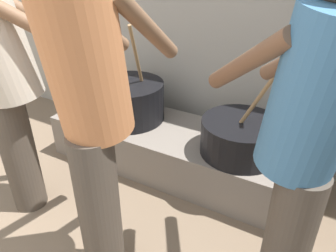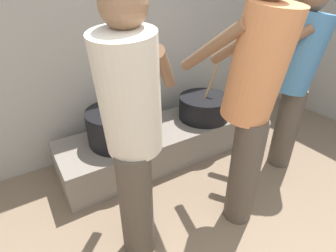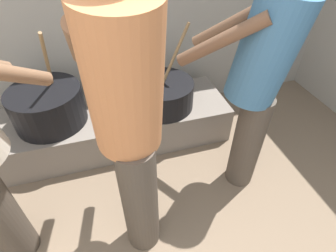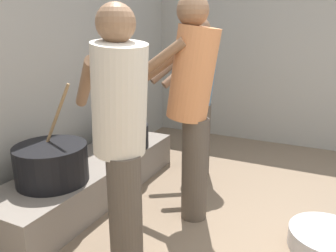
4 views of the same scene
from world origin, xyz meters
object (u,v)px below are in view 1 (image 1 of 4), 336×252
(cook_in_orange_shirt, at_px, (90,99))
(cook_in_blue_shirt, at_px, (306,139))
(cook_in_cream_shirt, at_px, (5,73))
(cooking_pot_main, at_px, (129,101))
(cooking_pot_secondary, at_px, (241,137))

(cook_in_orange_shirt, bearing_deg, cook_in_blue_shirt, 17.33)
(cook_in_cream_shirt, bearing_deg, cook_in_orange_shirt, -10.63)
(cook_in_cream_shirt, relative_size, cook_in_blue_shirt, 1.02)
(cook_in_blue_shirt, relative_size, cook_in_orange_shirt, 0.92)
(cooking_pot_main, xyz_separation_m, cook_in_blue_shirt, (1.29, -0.67, 0.41))
(cooking_pot_secondary, bearing_deg, cook_in_cream_shirt, -146.28)
(cooking_pot_secondary, relative_size, cook_in_blue_shirt, 0.44)
(cooking_pot_main, relative_size, cook_in_orange_shirt, 0.44)
(cooking_pot_main, xyz_separation_m, cooking_pot_secondary, (0.89, -0.04, -0.03))
(cook_in_cream_shirt, height_order, cook_in_orange_shirt, cook_in_orange_shirt)
(cook_in_blue_shirt, bearing_deg, cooking_pot_secondary, 122.57)
(cooking_pot_secondary, relative_size, cook_in_cream_shirt, 0.43)
(cook_in_cream_shirt, relative_size, cook_in_orange_shirt, 0.94)
(cooking_pot_secondary, xyz_separation_m, cook_in_blue_shirt, (0.40, -0.63, 0.44))
(cooking_pot_secondary, distance_m, cook_in_cream_shirt, 1.41)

